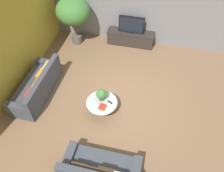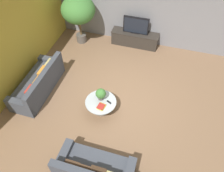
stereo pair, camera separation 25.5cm
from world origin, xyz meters
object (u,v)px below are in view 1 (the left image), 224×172
at_px(media_console, 131,38).
at_px(television, 131,25).
at_px(potted_plant_tabletop, 101,94).
at_px(potted_palm_tall, 73,12).
at_px(couch_by_wall, 37,87).
at_px(couch_near_entry, 101,171).
at_px(coffee_table, 102,105).

height_order(media_console, television, television).
xyz_separation_m(media_console, television, (-0.00, -0.00, 0.59)).
relative_size(media_console, potted_plant_tabletop, 4.83).
bearing_deg(media_console, potted_palm_tall, -169.27).
distance_m(media_console, potted_plant_tabletop, 3.35).
bearing_deg(couch_by_wall, potted_palm_tall, 174.01).
bearing_deg(couch_near_entry, potted_plant_tabletop, -75.67).
relative_size(television, potted_palm_tall, 0.51).
xyz_separation_m(television, potted_palm_tall, (-2.09, -0.39, 0.47)).
bearing_deg(potted_plant_tabletop, television, 85.32).
relative_size(television, potted_plant_tabletop, 2.55).
distance_m(coffee_table, potted_plant_tabletop, 0.35).
height_order(potted_palm_tall, potted_plant_tabletop, potted_palm_tall).
relative_size(couch_by_wall, potted_plant_tabletop, 5.64).
bearing_deg(media_console, coffee_table, -94.01).
xyz_separation_m(television, couch_by_wall, (-2.39, -3.23, -0.58)).
bearing_deg(television, potted_plant_tabletop, -94.68).
xyz_separation_m(media_console, potted_palm_tall, (-2.09, -0.40, 1.05)).
distance_m(couch_by_wall, couch_near_entry, 3.36).
bearing_deg(couch_near_entry, couch_by_wall, -38.41).
height_order(coffee_table, couch_near_entry, couch_near_entry).
xyz_separation_m(couch_near_entry, potted_plant_tabletop, (-0.51, 2.00, 0.32)).
xyz_separation_m(couch_by_wall, couch_near_entry, (2.63, -2.09, -0.00)).
bearing_deg(potted_plant_tabletop, potted_palm_tall, 121.92).
height_order(coffee_table, couch_by_wall, couch_by_wall).
bearing_deg(media_console, couch_near_entry, -87.42).
height_order(television, couch_near_entry, television).
height_order(coffee_table, potted_palm_tall, potted_palm_tall).
height_order(media_console, couch_near_entry, couch_near_entry).
distance_m(television, couch_by_wall, 4.06).
height_order(coffee_table, potted_plant_tabletop, potted_plant_tabletop).
distance_m(coffee_table, couch_by_wall, 2.16).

